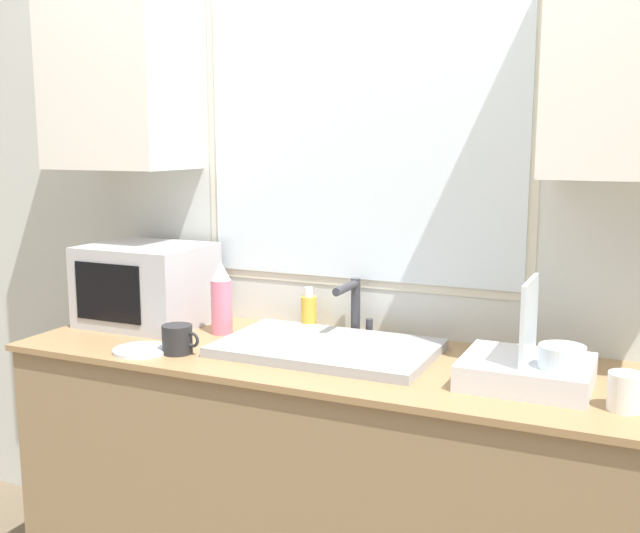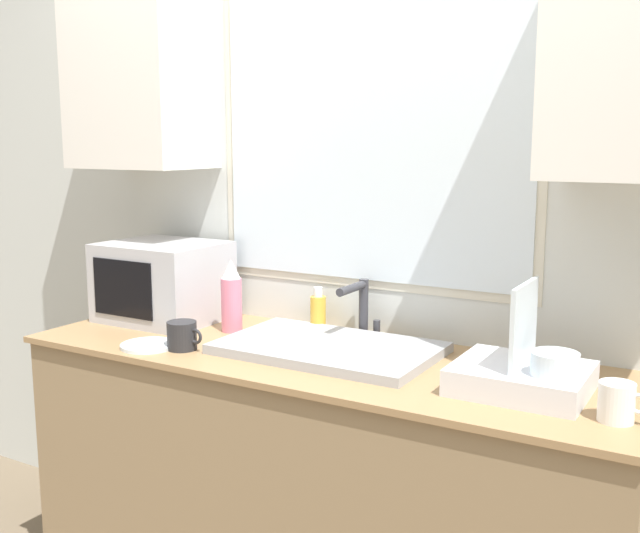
% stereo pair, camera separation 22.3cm
% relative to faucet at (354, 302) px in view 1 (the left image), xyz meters
% --- Properties ---
extents(countertop, '(1.95, 0.65, 0.91)m').
position_rel_faucet_xyz_m(countertop, '(-0.01, -0.23, -0.57)').
color(countertop, '#8C7251').
rests_on(countertop, ground_plane).
extents(wall_back, '(6.00, 0.38, 2.60)m').
position_rel_faucet_xyz_m(wall_back, '(-0.01, 0.08, 0.37)').
color(wall_back, silver).
rests_on(wall_back, ground_plane).
extents(sink_basin, '(0.66, 0.41, 0.03)m').
position_rel_faucet_xyz_m(sink_basin, '(-0.00, -0.21, -0.10)').
color(sink_basin, '#9EA0A5').
rests_on(sink_basin, countertop).
extents(faucet, '(0.08, 0.18, 0.19)m').
position_rel_faucet_xyz_m(faucet, '(0.00, 0.00, 0.00)').
color(faucet, '#333338').
rests_on(faucet, countertop).
extents(microwave, '(0.41, 0.35, 0.29)m').
position_rel_faucet_xyz_m(microwave, '(-0.75, -0.13, 0.02)').
color(microwave, '#B2B2B7').
rests_on(microwave, countertop).
extents(dish_rack, '(0.34, 0.30, 0.29)m').
position_rel_faucet_xyz_m(dish_rack, '(0.62, -0.27, -0.07)').
color(dish_rack, silver).
rests_on(dish_rack, countertop).
extents(spray_bottle, '(0.07, 0.07, 0.25)m').
position_rel_faucet_xyz_m(spray_bottle, '(-0.43, -0.14, 0.00)').
color(spray_bottle, '#D8728C').
rests_on(spray_bottle, countertop).
extents(soap_bottle, '(0.05, 0.05, 0.15)m').
position_rel_faucet_xyz_m(soap_bottle, '(-0.17, 0.01, -0.05)').
color(soap_bottle, gold).
rests_on(soap_bottle, countertop).
extents(mug_near_sink, '(0.13, 0.09, 0.09)m').
position_rel_faucet_xyz_m(mug_near_sink, '(-0.42, -0.41, -0.07)').
color(mug_near_sink, '#262628').
rests_on(mug_near_sink, countertop).
extents(mug_by_rack, '(0.12, 0.08, 0.09)m').
position_rel_faucet_xyz_m(mug_by_rack, '(0.86, -0.37, -0.07)').
color(mug_by_rack, white).
rests_on(mug_by_rack, countertop).
extents(small_plate, '(0.18, 0.18, 0.01)m').
position_rel_faucet_xyz_m(small_plate, '(-0.53, -0.44, -0.11)').
color(small_plate, silver).
rests_on(small_plate, countertop).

